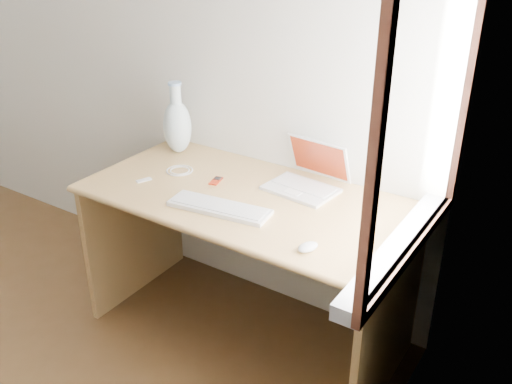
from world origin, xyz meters
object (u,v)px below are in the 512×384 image
Objects in this scene: laptop at (305,178)px; external_keyboard at (219,207)px; vase at (177,125)px; desk at (256,230)px.

external_keyboard is (-0.20, -0.39, -0.04)m from laptop.
laptop is 0.44m from external_keyboard.
vase reaches higher than external_keyboard.
vase reaches higher than laptop.
external_keyboard is at bearing -111.38° from laptop.
desk is at bearing -141.22° from laptop.
desk is at bearing 80.05° from external_keyboard.
external_keyboard is at bearing -35.72° from vase.
desk is 3.19× the size of external_keyboard.
vase is (-0.56, 0.40, 0.14)m from external_keyboard.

